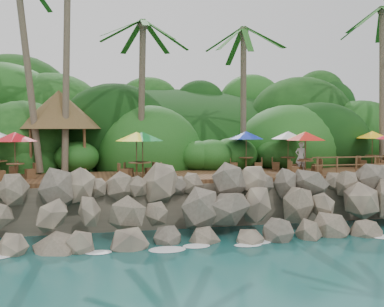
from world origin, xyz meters
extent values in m
plane|color=#19514F|center=(0.00, 0.00, 0.00)|extent=(140.00, 140.00, 0.00)
cube|color=gray|center=(0.00, 16.00, 1.05)|extent=(32.00, 25.20, 2.10)
ellipsoid|color=#143811|center=(0.00, 23.50, 0.00)|extent=(44.80, 28.00, 15.40)
cube|color=brown|center=(0.00, 6.00, 2.20)|extent=(26.00, 5.00, 0.20)
ellipsoid|color=white|center=(-6.00, 0.30, 0.03)|extent=(1.20, 0.80, 0.06)
ellipsoid|color=white|center=(-3.00, 0.30, 0.03)|extent=(1.20, 0.80, 0.06)
ellipsoid|color=white|center=(0.00, 0.30, 0.03)|extent=(1.20, 0.80, 0.06)
ellipsoid|color=white|center=(3.00, 0.30, 0.03)|extent=(1.20, 0.80, 0.06)
ellipsoid|color=white|center=(6.00, 0.30, 0.03)|extent=(1.20, 0.80, 0.06)
cylinder|color=brown|center=(-8.46, 8.45, 8.01)|extent=(1.74, 1.94, 11.31)
cylinder|color=brown|center=(-6.46, 8.70, 8.60)|extent=(0.64, 2.69, 12.45)
cylinder|color=brown|center=(-2.35, 8.60, 6.52)|extent=(0.63, 0.83, 8.44)
ellipsoid|color=#23601E|center=(-2.35, 8.60, 10.73)|extent=(6.00, 6.00, 2.40)
cylinder|color=brown|center=(3.92, 9.13, 6.52)|extent=(0.67, 0.95, 8.44)
ellipsoid|color=#23601E|center=(3.92, 9.13, 10.73)|extent=(6.00, 6.00, 2.40)
cylinder|color=brown|center=(13.32, 8.91, 7.46)|extent=(0.87, 1.40, 10.31)
ellipsoid|color=#23601E|center=(13.32, 8.91, 12.63)|extent=(6.00, 6.00, 2.40)
cylinder|color=brown|center=(-8.36, 8.19, 3.50)|extent=(0.16, 0.16, 2.40)
cylinder|color=brown|center=(-5.56, 8.19, 3.50)|extent=(0.16, 0.16, 2.40)
cylinder|color=brown|center=(-8.36, 10.99, 3.50)|extent=(0.16, 0.16, 2.40)
cylinder|color=brown|center=(-5.56, 10.99, 3.50)|extent=(0.16, 0.16, 2.40)
cone|color=brown|center=(-6.96, 9.59, 5.80)|extent=(4.82, 4.82, 2.20)
cylinder|color=brown|center=(-3.02, 5.02, 2.67)|extent=(0.08, 0.08, 0.73)
cylinder|color=brown|center=(-3.02, 5.02, 3.04)|extent=(0.83, 0.83, 0.05)
cylinder|color=brown|center=(-3.02, 5.02, 3.39)|extent=(0.05, 0.05, 2.18)
cone|color=yellow|center=(-3.02, 5.02, 4.33)|extent=(2.08, 2.08, 0.45)
cube|color=brown|center=(-3.70, 4.87, 2.53)|extent=(0.50, 0.50, 0.46)
cube|color=brown|center=(-2.34, 5.16, 2.53)|extent=(0.50, 0.50, 0.46)
cylinder|color=brown|center=(5.71, 4.40, 2.67)|extent=(0.08, 0.08, 0.73)
cylinder|color=brown|center=(5.71, 4.40, 3.04)|extent=(0.83, 0.83, 0.05)
cylinder|color=brown|center=(5.71, 4.40, 3.39)|extent=(0.05, 0.05, 2.18)
cone|color=red|center=(5.71, 4.40, 4.33)|extent=(2.08, 2.08, 0.45)
cube|color=brown|center=(5.02, 4.33, 2.53)|extent=(0.45, 0.45, 0.46)
cube|color=brown|center=(6.40, 4.47, 2.53)|extent=(0.45, 0.45, 0.46)
cylinder|color=brown|center=(11.80, 7.60, 2.67)|extent=(0.08, 0.08, 0.73)
cylinder|color=brown|center=(11.80, 7.60, 3.04)|extent=(0.83, 0.83, 0.05)
cylinder|color=brown|center=(11.80, 7.60, 3.39)|extent=(0.05, 0.05, 2.18)
cone|color=yellow|center=(11.80, 7.60, 4.33)|extent=(2.08, 2.08, 0.45)
cube|color=brown|center=(11.11, 7.60, 2.53)|extent=(0.42, 0.42, 0.46)
cube|color=brown|center=(12.49, 7.60, 2.53)|extent=(0.42, 0.42, 0.46)
cylinder|color=brown|center=(-2.72, 5.03, 2.67)|extent=(0.08, 0.08, 0.73)
cylinder|color=brown|center=(-2.72, 5.03, 3.04)|extent=(0.83, 0.83, 0.05)
cylinder|color=brown|center=(-2.72, 5.03, 3.39)|extent=(0.05, 0.05, 2.18)
cone|color=#0D752A|center=(-2.72, 5.03, 4.33)|extent=(2.08, 2.08, 0.45)
cube|color=brown|center=(-3.39, 5.19, 2.53)|extent=(0.50, 0.50, 0.46)
cube|color=brown|center=(-2.04, 4.87, 2.53)|extent=(0.50, 0.50, 0.46)
cylinder|color=brown|center=(5.95, 7.06, 2.67)|extent=(0.08, 0.08, 0.73)
cylinder|color=brown|center=(5.95, 7.06, 3.04)|extent=(0.83, 0.83, 0.05)
cylinder|color=brown|center=(5.95, 7.06, 3.39)|extent=(0.05, 0.05, 2.18)
cone|color=silver|center=(5.95, 7.06, 4.33)|extent=(2.08, 2.08, 0.45)
cube|color=brown|center=(5.30, 7.31, 2.53)|extent=(0.54, 0.54, 0.46)
cube|color=brown|center=(6.60, 6.82, 2.53)|extent=(0.54, 0.54, 0.46)
cube|color=brown|center=(11.12, 5.67, 2.53)|extent=(0.49, 0.49, 0.46)
cylinder|color=brown|center=(6.31, 5.64, 2.67)|extent=(0.08, 0.08, 0.73)
cylinder|color=brown|center=(6.31, 5.64, 3.04)|extent=(0.83, 0.83, 0.05)
cylinder|color=brown|center=(6.31, 5.64, 3.39)|extent=(0.05, 0.05, 2.18)
cone|color=yellow|center=(6.31, 5.64, 4.33)|extent=(2.08, 2.08, 0.45)
cube|color=brown|center=(5.62, 5.70, 2.53)|extent=(0.45, 0.45, 0.46)
cube|color=brown|center=(7.00, 5.58, 2.53)|extent=(0.45, 0.45, 0.46)
cylinder|color=brown|center=(-8.75, 5.51, 2.67)|extent=(0.08, 0.08, 0.73)
cylinder|color=brown|center=(-8.75, 5.51, 3.04)|extent=(0.83, 0.83, 0.05)
cylinder|color=brown|center=(-8.75, 5.51, 3.39)|extent=(0.05, 0.05, 2.18)
cone|color=red|center=(-8.75, 5.51, 4.33)|extent=(2.08, 2.08, 0.45)
cube|color=brown|center=(-9.39, 5.23, 2.53)|extent=(0.55, 0.55, 0.46)
cube|color=brown|center=(-8.11, 5.79, 2.53)|extent=(0.55, 0.55, 0.46)
cylinder|color=brown|center=(3.55, 7.51, 2.67)|extent=(0.08, 0.08, 0.73)
cylinder|color=brown|center=(3.55, 7.51, 3.04)|extent=(0.83, 0.83, 0.05)
cylinder|color=brown|center=(3.55, 7.51, 3.39)|extent=(0.05, 0.05, 2.18)
cone|color=#0D25AC|center=(3.55, 7.51, 4.33)|extent=(2.08, 2.08, 0.45)
cube|color=brown|center=(2.89, 7.73, 2.53)|extent=(0.53, 0.53, 0.46)
cube|color=brown|center=(4.21, 7.29, 2.53)|extent=(0.53, 0.53, 0.46)
cube|color=brown|center=(-9.17, 7.66, 2.53)|extent=(0.45, 0.45, 0.46)
cylinder|color=brown|center=(6.00, 3.65, 2.80)|extent=(0.10, 0.10, 1.00)
cylinder|color=brown|center=(7.10, 3.65, 2.80)|extent=(0.10, 0.10, 1.00)
cylinder|color=brown|center=(8.20, 3.65, 2.80)|extent=(0.10, 0.10, 1.00)
cylinder|color=brown|center=(9.30, 3.65, 2.80)|extent=(0.10, 0.10, 1.00)
cube|color=brown|center=(9.85, 3.65, 2.85)|extent=(8.30, 0.06, 0.06)
imported|color=white|center=(6.05, 5.65, 3.15)|extent=(0.63, 0.42, 1.70)
camera|label=1|loc=(-5.24, -17.43, 4.76)|focal=42.62mm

